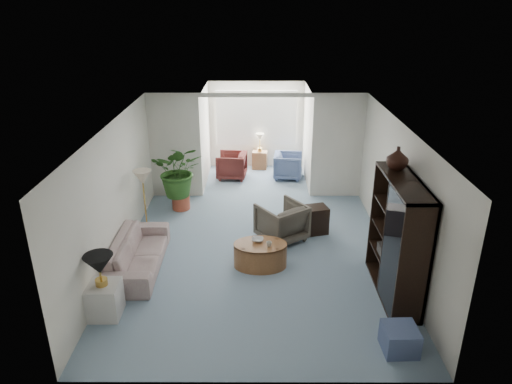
{
  "coord_description": "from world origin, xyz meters",
  "views": [
    {
      "loc": [
        0.02,
        -7.55,
        4.5
      ],
      "look_at": [
        0.0,
        0.6,
        1.1
      ],
      "focal_mm": 33.07,
      "sensor_mm": 36.0,
      "label": 1
    }
  ],
  "objects_px": {
    "end_table": "(104,300)",
    "floor_lamp": "(142,177)",
    "coffee_cup": "(269,244)",
    "sofa": "(138,253)",
    "plant_pot": "(181,202)",
    "coffee_table": "(260,255)",
    "cabinet_urn": "(397,158)",
    "side_table_dark": "(315,220)",
    "ottoman": "(400,339)",
    "wingback_chair": "(282,222)",
    "sunroom_table": "(260,160)",
    "table_lamp": "(99,265)",
    "sunroom_chair_blue": "(288,166)",
    "sunroom_chair_maroon": "(232,165)",
    "framed_picture": "(401,175)",
    "entertainment_cabinet": "(398,239)",
    "coffee_bowl": "(257,240)"
  },
  "relations": [
    {
      "from": "plant_pot",
      "to": "sunroom_chair_maroon",
      "type": "relative_size",
      "value": 0.53
    },
    {
      "from": "coffee_cup",
      "to": "ottoman",
      "type": "relative_size",
      "value": 0.21
    },
    {
      "from": "sunroom_table",
      "to": "framed_picture",
      "type": "bearing_deg",
      "value": -65.06
    },
    {
      "from": "end_table",
      "to": "wingback_chair",
      "type": "height_order",
      "value": "wingback_chair"
    },
    {
      "from": "side_table_dark",
      "to": "plant_pot",
      "type": "distance_m",
      "value": 3.14
    },
    {
      "from": "coffee_cup",
      "to": "plant_pot",
      "type": "xyz_separation_m",
      "value": [
        -1.94,
        2.57,
        -0.34
      ]
    },
    {
      "from": "sofa",
      "to": "table_lamp",
      "type": "distance_m",
      "value": 1.49
    },
    {
      "from": "plant_pot",
      "to": "end_table",
      "type": "bearing_deg",
      "value": -98.38
    },
    {
      "from": "cabinet_urn",
      "to": "framed_picture",
      "type": "bearing_deg",
      "value": 60.68
    },
    {
      "from": "floor_lamp",
      "to": "cabinet_urn",
      "type": "distance_m",
      "value": 4.76
    },
    {
      "from": "wingback_chair",
      "to": "plant_pot",
      "type": "height_order",
      "value": "wingback_chair"
    },
    {
      "from": "coffee_cup",
      "to": "sunroom_chair_blue",
      "type": "distance_m",
      "value": 4.6
    },
    {
      "from": "table_lamp",
      "to": "entertainment_cabinet",
      "type": "height_order",
      "value": "entertainment_cabinet"
    },
    {
      "from": "ottoman",
      "to": "sunroom_table",
      "type": "bearing_deg",
      "value": 104.21
    },
    {
      "from": "side_table_dark",
      "to": "ottoman",
      "type": "xyz_separation_m",
      "value": [
        0.76,
        -3.5,
        -0.1
      ]
    },
    {
      "from": "table_lamp",
      "to": "sunroom_chair_maroon",
      "type": "distance_m",
      "value": 6.12
    },
    {
      "from": "end_table",
      "to": "floor_lamp",
      "type": "height_order",
      "value": "floor_lamp"
    },
    {
      "from": "end_table",
      "to": "side_table_dark",
      "type": "distance_m",
      "value": 4.43
    },
    {
      "from": "framed_picture",
      "to": "sunroom_chair_blue",
      "type": "distance_m",
      "value": 4.83
    },
    {
      "from": "entertainment_cabinet",
      "to": "ottoman",
      "type": "height_order",
      "value": "entertainment_cabinet"
    },
    {
      "from": "wingback_chair",
      "to": "side_table_dark",
      "type": "distance_m",
      "value": 0.77
    },
    {
      "from": "sofa",
      "to": "ottoman",
      "type": "distance_m",
      "value": 4.57
    },
    {
      "from": "table_lamp",
      "to": "side_table_dark",
      "type": "height_order",
      "value": "table_lamp"
    },
    {
      "from": "sofa",
      "to": "coffee_cup",
      "type": "relative_size",
      "value": 20.65
    },
    {
      "from": "sunroom_chair_blue",
      "to": "sunroom_table",
      "type": "distance_m",
      "value": 1.06
    },
    {
      "from": "plant_pot",
      "to": "sunroom_chair_maroon",
      "type": "xyz_separation_m",
      "value": [
        1.06,
        1.99,
        0.18
      ]
    },
    {
      "from": "cabinet_urn",
      "to": "sunroom_chair_maroon",
      "type": "bearing_deg",
      "value": 121.3
    },
    {
      "from": "cabinet_urn",
      "to": "plant_pot",
      "type": "xyz_separation_m",
      "value": [
        -3.94,
        2.76,
        -1.98
      ]
    },
    {
      "from": "coffee_bowl",
      "to": "coffee_cup",
      "type": "bearing_deg",
      "value": -45.0
    },
    {
      "from": "sunroom_chair_blue",
      "to": "coffee_cup",
      "type": "bearing_deg",
      "value": 178.23
    },
    {
      "from": "ottoman",
      "to": "coffee_bowl",
      "type": "bearing_deg",
      "value": 130.33
    },
    {
      "from": "end_table",
      "to": "wingback_chair",
      "type": "relative_size",
      "value": 0.64
    },
    {
      "from": "side_table_dark",
      "to": "end_table",
      "type": "bearing_deg",
      "value": -141.98
    },
    {
      "from": "framed_picture",
      "to": "side_table_dark",
      "type": "xyz_separation_m",
      "value": [
        -1.26,
        1.19,
        -1.42
      ]
    },
    {
      "from": "sofa",
      "to": "plant_pot",
      "type": "relative_size",
      "value": 5.06
    },
    {
      "from": "coffee_table",
      "to": "cabinet_urn",
      "type": "relative_size",
      "value": 2.6
    },
    {
      "from": "coffee_bowl",
      "to": "wingback_chair",
      "type": "distance_m",
      "value": 1.03
    },
    {
      "from": "table_lamp",
      "to": "floor_lamp",
      "type": "distance_m",
      "value": 2.64
    },
    {
      "from": "framed_picture",
      "to": "table_lamp",
      "type": "bearing_deg",
      "value": -162.06
    },
    {
      "from": "end_table",
      "to": "plant_pot",
      "type": "distance_m",
      "value": 3.93
    },
    {
      "from": "sofa",
      "to": "sunroom_chair_blue",
      "type": "bearing_deg",
      "value": -33.7
    },
    {
      "from": "sofa",
      "to": "wingback_chair",
      "type": "bearing_deg",
      "value": -68.16
    },
    {
      "from": "sunroom_chair_blue",
      "to": "coffee_table",
      "type": "bearing_deg",
      "value": 176.17
    },
    {
      "from": "wingback_chair",
      "to": "floor_lamp",
      "type": "bearing_deg",
      "value": -39.07
    },
    {
      "from": "coffee_cup",
      "to": "end_table",
      "type": "bearing_deg",
      "value": -152.36
    },
    {
      "from": "coffee_bowl",
      "to": "entertainment_cabinet",
      "type": "bearing_deg",
      "value": -21.99
    },
    {
      "from": "cabinet_urn",
      "to": "ottoman",
      "type": "bearing_deg",
      "value": -97.94
    },
    {
      "from": "framed_picture",
      "to": "wingback_chair",
      "type": "height_order",
      "value": "framed_picture"
    },
    {
      "from": "framed_picture",
      "to": "coffee_cup",
      "type": "height_order",
      "value": "framed_picture"
    },
    {
      "from": "coffee_table",
      "to": "sunroom_chair_maroon",
      "type": "distance_m",
      "value": 4.52
    }
  ]
}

